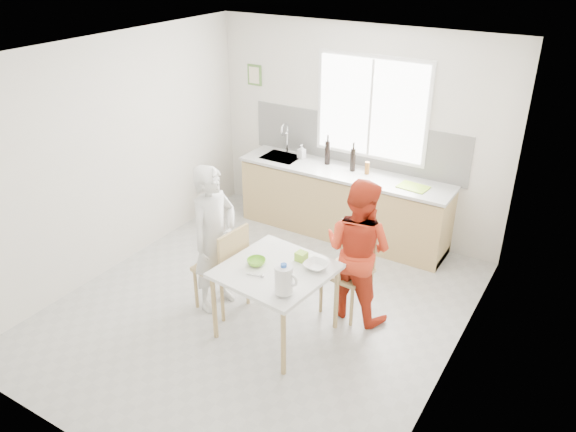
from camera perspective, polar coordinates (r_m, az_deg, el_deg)
name	(u,v)px	position (r m, az deg, el deg)	size (l,w,h in m)	color
ground	(261,307)	(6.19, -2.77, -9.25)	(4.50, 4.50, 0.00)	#B7B7B2
room_shell	(257,167)	(5.39, -3.15, 5.02)	(4.50, 4.50, 4.50)	silver
window	(371,108)	(7.14, 8.48, 10.78)	(1.50, 0.06, 1.30)	white
backsplash	(355,142)	(7.37, 6.83, 7.52)	(3.00, 0.02, 0.65)	white
picture_frame	(254,75)	(7.91, -3.42, 14.10)	(0.22, 0.03, 0.28)	#58853C
kitchen_counter	(342,206)	(7.44, 5.52, 1.03)	(2.84, 0.64, 1.37)	tan
dining_table	(276,276)	(5.46, -1.26, -6.09)	(1.08, 1.08, 0.75)	white
chair_left	(225,265)	(5.91, -6.37, -4.96)	(0.50, 0.50, 0.99)	tan
chair_far	(351,265)	(5.94, 6.41, -4.95)	(0.49, 0.49, 0.96)	tan
person_white	(214,239)	(5.87, -7.49, -2.31)	(0.59, 0.39, 1.62)	silver
person_red	(358,250)	(5.74, 7.13, -3.42)	(0.75, 0.59, 1.54)	red
bowl_green	(256,262)	(5.48, -3.23, -4.68)	(0.18, 0.18, 0.06)	#77C72E
bowl_white	(316,266)	(5.42, 2.88, -5.06)	(0.23, 0.23, 0.06)	white
milk_jug	(284,279)	(4.98, -0.39, -6.45)	(0.23, 0.17, 0.29)	white
green_box	(301,256)	(5.53, 1.36, -4.12)	(0.10, 0.10, 0.09)	#8DC82E
spoon	(254,275)	(5.31, -3.44, -6.02)	(0.01, 0.01, 0.16)	#A5A5AA
cutting_board	(413,187)	(6.87, 12.61, 2.90)	(0.35, 0.25, 0.01)	#9ED431
wine_bottle_a	(327,152)	(7.37, 4.03, 6.46)	(0.07, 0.07, 0.32)	black
wine_bottle_b	(353,160)	(7.19, 6.61, 5.71)	(0.07, 0.07, 0.30)	black
jar_amber	(367,168)	(7.14, 8.03, 4.85)	(0.06, 0.06, 0.16)	#945A20
soap_bottle	(302,151)	(7.58, 1.40, 6.58)	(0.09, 0.09, 0.19)	#999999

